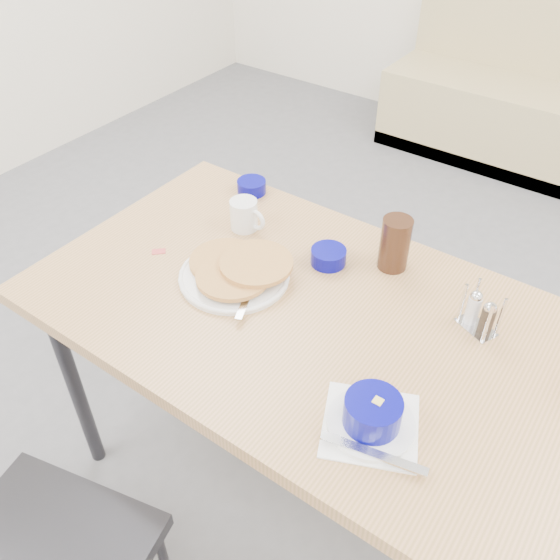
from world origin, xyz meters
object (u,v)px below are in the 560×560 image
Objects in this scene: dining_table at (313,330)px; pancake_plate at (236,271)px; grits_setting at (372,416)px; condiment_caddy at (479,316)px; amber_tumbler at (395,244)px; butter_bowl at (328,256)px; creamer_bowl at (252,187)px; coffee_mug at (245,215)px.

pancake_plate is at bearing -178.36° from dining_table.
condiment_caddy is (0.07, 0.39, 0.01)m from grits_setting.
amber_tumbler is (0.30, 0.27, 0.05)m from pancake_plate.
dining_table is at bearing -68.21° from butter_bowl.
creamer_bowl is at bearing 157.18° from butter_bowl.
condiment_caddy is at bearing -0.31° from coffee_mug.
grits_setting is 2.35× the size of condiment_caddy.
condiment_caddy is (0.79, -0.17, 0.02)m from creamer_bowl.
pancake_plate is at bearing 157.92° from grits_setting.
creamer_bowl is (-0.72, 0.55, -0.01)m from grits_setting.
condiment_caddy reaches higher than butter_bowl.
butter_bowl is (0.16, 0.19, 0.00)m from pancake_plate.
pancake_plate is 3.18× the size of creamer_bowl.
amber_tumbler is (0.07, 0.27, 0.13)m from dining_table.
amber_tumbler is (0.14, 0.09, 0.05)m from butter_bowl.
dining_table is at bearing -104.78° from amber_tumbler.
butter_bowl is 0.41m from condiment_caddy.
grits_setting is (0.62, -0.39, -0.01)m from coffee_mug.
amber_tumbler reaches higher than creamer_bowl.
dining_table is 12.28× the size of coffee_mug.
coffee_mug reaches higher than pancake_plate.
creamer_bowl is at bearing 142.65° from grits_setting.
grits_setting is at bearing -48.72° from butter_bowl.
grits_setting is at bearing -75.57° from condiment_caddy.
dining_table is 0.21m from butter_bowl.
coffee_mug is 1.22× the size of butter_bowl.
grits_setting reaches higher than dining_table.
pancake_plate is at bearing -137.82° from amber_tumbler.
coffee_mug is at bearing -156.13° from condiment_caddy.
butter_bowl is (-0.34, 0.39, -0.01)m from grits_setting.
butter_bowl is (0.28, 0.00, -0.02)m from coffee_mug.
creamer_bowl is 0.41m from butter_bowl.
condiment_caddy is at bearing 27.36° from dining_table.
creamer_bowl is (-0.45, 0.34, 0.08)m from dining_table.
dining_table is 0.57m from creamer_bowl.
creamer_bowl is 0.81m from condiment_caddy.
grits_setting is 0.52m from amber_tumbler.
butter_bowl is 0.17m from amber_tumbler.
amber_tumbler is at bearing 112.85° from grits_setting.
condiment_caddy is at bearing 17.68° from pancake_plate.
grits_setting reaches higher than creamer_bowl.
pancake_plate is at bearing -138.14° from condiment_caddy.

